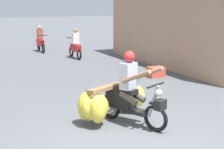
% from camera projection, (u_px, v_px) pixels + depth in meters
% --- Properties ---
extents(ground_plane, '(120.00, 120.00, 0.00)m').
position_uv_depth(ground_plane, '(134.00, 145.00, 6.11)').
color(ground_plane, '#56595E').
extents(motorbike_main_loaded, '(1.83, 1.95, 1.58)m').
position_uv_depth(motorbike_main_loaded, '(118.00, 99.00, 7.29)').
color(motorbike_main_loaded, black).
rests_on(motorbike_main_loaded, ground).
extents(motorbike_distant_ahead_left, '(0.50, 1.62, 1.40)m').
position_uv_depth(motorbike_distant_ahead_left, '(76.00, 46.00, 15.63)').
color(motorbike_distant_ahead_left, black).
rests_on(motorbike_distant_ahead_left, ground).
extents(motorbike_distant_ahead_right, '(0.50, 1.62, 1.40)m').
position_uv_depth(motorbike_distant_ahead_right, '(40.00, 41.00, 17.83)').
color(motorbike_distant_ahead_right, black).
rests_on(motorbike_distant_ahead_right, ground).
extents(shopfront_building, '(3.71, 8.68, 3.55)m').
position_uv_depth(shopfront_building, '(194.00, 22.00, 14.11)').
color(shopfront_building, tan).
rests_on(shopfront_building, ground).
extents(produce_crate, '(0.56, 0.40, 0.36)m').
position_uv_depth(produce_crate, '(156.00, 72.00, 11.69)').
color(produce_crate, '#CC4C38').
rests_on(produce_crate, ground).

